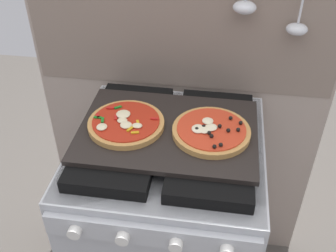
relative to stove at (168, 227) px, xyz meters
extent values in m
cube|color=gray|center=(0.00, 0.34, 0.32)|extent=(1.10, 0.03, 1.55)
cube|color=gray|center=(0.00, 0.32, 0.70)|extent=(1.08, 0.00, 0.56)
ellipsoid|color=silver|center=(0.20, 0.29, 0.75)|extent=(0.07, 0.06, 0.04)
ellipsoid|color=silver|center=(0.37, 0.29, 0.69)|extent=(0.07, 0.06, 0.04)
cube|color=#B7BABF|center=(0.00, 0.00, -0.02)|extent=(0.60, 0.60, 0.86)
cube|color=black|center=(0.00, 0.00, 0.40)|extent=(0.59, 0.59, 0.01)
cube|color=black|center=(-0.14, 0.00, 0.43)|extent=(0.24, 0.51, 0.04)
cube|color=black|center=(0.14, 0.00, 0.43)|extent=(0.24, 0.51, 0.04)
cube|color=#B7BABF|center=(0.00, -0.31, 0.35)|extent=(0.58, 0.02, 0.07)
cylinder|color=silver|center=(-0.20, -0.33, 0.35)|extent=(0.04, 0.02, 0.04)
cylinder|color=silver|center=(-0.07, -0.33, 0.35)|extent=(0.04, 0.02, 0.04)
cylinder|color=silver|center=(0.07, -0.33, 0.35)|extent=(0.04, 0.02, 0.04)
cylinder|color=silver|center=(0.20, -0.33, 0.35)|extent=(0.04, 0.02, 0.04)
cube|color=black|center=(0.00, 0.00, 0.46)|extent=(0.54, 0.38, 0.02)
cylinder|color=#C18947|center=(-0.13, -0.01, 0.47)|extent=(0.23, 0.23, 0.02)
cylinder|color=#AD2614|center=(-0.13, -0.01, 0.49)|extent=(0.21, 0.21, 0.00)
ellipsoid|color=beige|center=(-0.14, 0.02, 0.49)|extent=(0.04, 0.04, 0.01)
ellipsoid|color=beige|center=(-0.12, -0.03, 0.49)|extent=(0.04, 0.04, 0.01)
ellipsoid|color=beige|center=(-0.19, -0.05, 0.49)|extent=(0.03, 0.03, 0.01)
ellipsoid|color=beige|center=(-0.14, -0.01, 0.49)|extent=(0.03, 0.03, 0.01)
ellipsoid|color=beige|center=(-0.09, -0.03, 0.49)|extent=(0.03, 0.03, 0.01)
cube|color=red|center=(-0.04, 0.01, 0.49)|extent=(0.02, 0.01, 0.00)
cube|color=red|center=(-0.16, 0.00, 0.49)|extent=(0.01, 0.03, 0.00)
cube|color=gold|center=(-0.09, -0.01, 0.49)|extent=(0.02, 0.03, 0.00)
cube|color=gold|center=(-0.11, -0.05, 0.49)|extent=(0.02, 0.02, 0.00)
cube|color=#19721E|center=(-0.20, -0.02, 0.49)|extent=(0.01, 0.03, 0.00)
cube|color=red|center=(-0.22, 0.00, 0.49)|extent=(0.02, 0.03, 0.00)
cube|color=gold|center=(-0.09, -0.06, 0.49)|extent=(0.03, 0.01, 0.00)
cube|color=#19721E|center=(-0.22, -0.01, 0.49)|extent=(0.02, 0.01, 0.00)
cube|color=#19721E|center=(-0.17, 0.06, 0.49)|extent=(0.02, 0.02, 0.00)
cube|color=red|center=(-0.19, 0.05, 0.49)|extent=(0.02, 0.01, 0.00)
cylinder|color=#C18947|center=(0.13, 0.00, 0.47)|extent=(0.23, 0.23, 0.02)
cylinder|color=red|center=(0.13, 0.00, 0.49)|extent=(0.21, 0.21, 0.00)
ellipsoid|color=beige|center=(0.13, 0.00, 0.49)|extent=(0.03, 0.03, 0.01)
ellipsoid|color=beige|center=(0.11, -0.02, 0.49)|extent=(0.04, 0.04, 0.01)
ellipsoid|color=beige|center=(0.09, -0.02, 0.49)|extent=(0.04, 0.04, 0.01)
ellipsoid|color=beige|center=(0.13, -0.01, 0.49)|extent=(0.04, 0.03, 0.01)
ellipsoid|color=beige|center=(0.12, 0.02, 0.49)|extent=(0.03, 0.03, 0.01)
sphere|color=black|center=(0.15, 0.00, 0.49)|extent=(0.01, 0.01, 0.01)
sphere|color=black|center=(0.13, -0.04, 0.49)|extent=(0.01, 0.01, 0.01)
sphere|color=black|center=(0.11, -0.01, 0.49)|extent=(0.01, 0.01, 0.01)
sphere|color=black|center=(0.19, 0.05, 0.49)|extent=(0.01, 0.01, 0.01)
sphere|color=black|center=(0.22, 0.03, 0.49)|extent=(0.01, 0.01, 0.01)
sphere|color=black|center=(0.13, -0.05, 0.49)|extent=(0.01, 0.01, 0.01)
sphere|color=black|center=(0.09, -0.02, 0.49)|extent=(0.01, 0.01, 0.01)
sphere|color=black|center=(0.18, -0.02, 0.49)|extent=(0.01, 0.01, 0.01)
sphere|color=black|center=(0.16, -0.08, 0.49)|extent=(0.01, 0.01, 0.01)
sphere|color=black|center=(0.14, -0.09, 0.49)|extent=(0.01, 0.01, 0.01)
sphere|color=black|center=(0.21, -0.01, 0.49)|extent=(0.01, 0.01, 0.01)
camera|label=1|loc=(0.14, -0.96, 1.22)|focal=43.13mm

